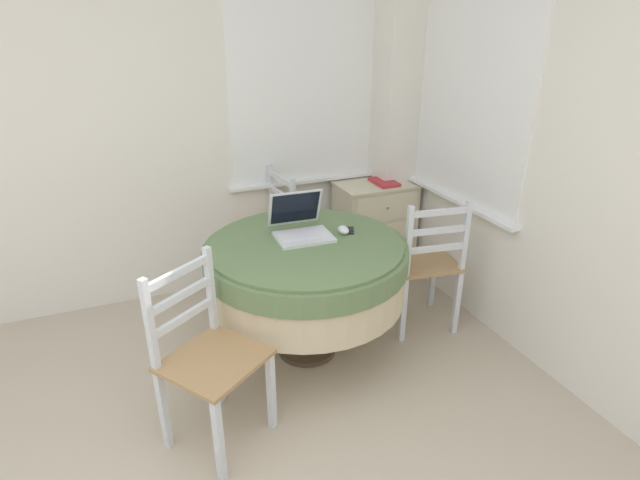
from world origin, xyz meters
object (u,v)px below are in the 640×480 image
(cell_phone, at_px, (350,230))
(dining_chair_near_back_window, at_px, (267,235))
(laptop, at_px, (301,226))
(book_on_cabinet, at_px, (384,182))
(round_dining_table, at_px, (306,267))
(corner_cabinet, at_px, (374,228))
(dining_chair_camera_near, at_px, (208,357))
(dining_chair_near_right_window, at_px, (425,264))
(computer_mouse, at_px, (343,230))

(cell_phone, relative_size, dining_chair_near_back_window, 0.12)
(cell_phone, xyz_separation_m, dining_chair_near_back_window, (-0.30, 0.76, -0.29))
(laptop, bearing_deg, book_on_cabinet, 36.11)
(cell_phone, bearing_deg, round_dining_table, -169.90)
(dining_chair_near_back_window, bearing_deg, cell_phone, -68.45)
(dining_chair_near_back_window, bearing_deg, book_on_cabinet, -1.39)
(cell_phone, distance_m, corner_cabinet, 1.04)
(laptop, relative_size, corner_cabinet, 0.46)
(laptop, bearing_deg, dining_chair_camera_near, -139.76)
(dining_chair_near_right_window, xyz_separation_m, corner_cabinet, (0.09, 0.85, -0.08))
(dining_chair_camera_near, height_order, book_on_cabinet, dining_chair_camera_near)
(cell_phone, xyz_separation_m, dining_chair_camera_near, (-0.97, -0.52, -0.29))
(laptop, distance_m, book_on_cabinet, 1.15)
(round_dining_table, xyz_separation_m, cell_phone, (0.30, 0.05, 0.16))
(dining_chair_camera_near, bearing_deg, round_dining_table, 34.70)
(dining_chair_near_right_window, bearing_deg, corner_cabinet, 84.12)
(laptop, height_order, dining_chair_camera_near, laptop)
(laptop, relative_size, dining_chair_near_back_window, 0.38)
(dining_chair_near_right_window, distance_m, book_on_cabinet, 0.88)
(laptop, distance_m, cell_phone, 0.30)
(round_dining_table, distance_m, book_on_cabinet, 1.25)
(dining_chair_near_back_window, height_order, book_on_cabinet, dining_chair_near_back_window)
(round_dining_table, xyz_separation_m, dining_chair_near_right_window, (0.81, -0.02, -0.13))
(dining_chair_near_back_window, height_order, corner_cabinet, dining_chair_near_back_window)
(computer_mouse, bearing_deg, dining_chair_near_back_window, 107.74)
(book_on_cabinet, bearing_deg, corner_cabinet, 146.65)
(laptop, bearing_deg, corner_cabinet, 39.02)
(computer_mouse, distance_m, dining_chair_near_back_window, 0.88)
(cell_phone, height_order, book_on_cabinet, book_on_cabinet)
(computer_mouse, height_order, dining_chair_near_right_window, dining_chair_near_right_window)
(round_dining_table, distance_m, laptop, 0.24)
(cell_phone, xyz_separation_m, book_on_cabinet, (0.64, 0.74, 0.01))
(round_dining_table, height_order, dining_chair_camera_near, dining_chair_camera_near)
(computer_mouse, xyz_separation_m, dining_chair_near_right_window, (0.55, -0.06, -0.31))
(computer_mouse, height_order, cell_phone, computer_mouse)
(dining_chair_near_right_window, xyz_separation_m, book_on_cabinet, (0.14, 0.82, 0.30))
(round_dining_table, relative_size, computer_mouse, 12.79)
(dining_chair_near_right_window, relative_size, corner_cabinet, 1.23)
(dining_chair_near_back_window, relative_size, book_on_cabinet, 3.72)
(round_dining_table, bearing_deg, laptop, 83.44)
(dining_chair_near_right_window, bearing_deg, dining_chair_near_back_window, 133.78)
(dining_chair_camera_near, relative_size, book_on_cabinet, 3.72)
(computer_mouse, distance_m, cell_phone, 0.06)
(laptop, relative_size, cell_phone, 3.05)
(laptop, xyz_separation_m, dining_chair_camera_near, (-0.68, -0.58, -0.34))
(computer_mouse, bearing_deg, cell_phone, 22.37)
(dining_chair_near_right_window, height_order, book_on_cabinet, dining_chair_near_right_window)
(dining_chair_camera_near, bearing_deg, laptop, 40.24)
(dining_chair_near_right_window, bearing_deg, laptop, 170.15)
(dining_chair_near_back_window, bearing_deg, dining_chair_camera_near, -117.59)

